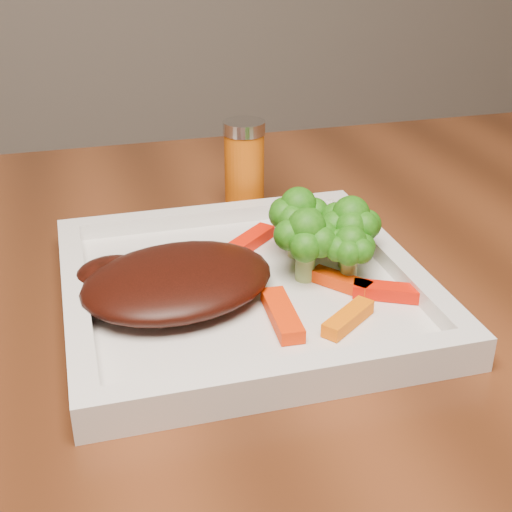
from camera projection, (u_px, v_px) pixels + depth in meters
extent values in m
cube|color=white|center=(244.00, 293.00, 0.55)|extent=(0.27, 0.27, 0.01)
ellipsoid|color=#330C07|center=(178.00, 281.00, 0.53)|extent=(0.17, 0.15, 0.03)
cube|color=#F86904|center=(348.00, 318.00, 0.50)|extent=(0.05, 0.04, 0.01)
cube|color=red|center=(392.00, 292.00, 0.53)|extent=(0.06, 0.04, 0.01)
cube|color=#F12F03|center=(282.00, 315.00, 0.50)|extent=(0.02, 0.06, 0.01)
cube|color=#FF2B04|center=(343.00, 238.00, 0.62)|extent=(0.06, 0.03, 0.01)
cube|color=#F11703|center=(250.00, 241.00, 0.61)|extent=(0.05, 0.05, 0.01)
cube|color=#E73503|center=(341.00, 282.00, 0.55)|extent=(0.04, 0.05, 0.01)
cylinder|color=#CA5A0B|center=(244.00, 167.00, 0.69)|extent=(0.05, 0.05, 0.09)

